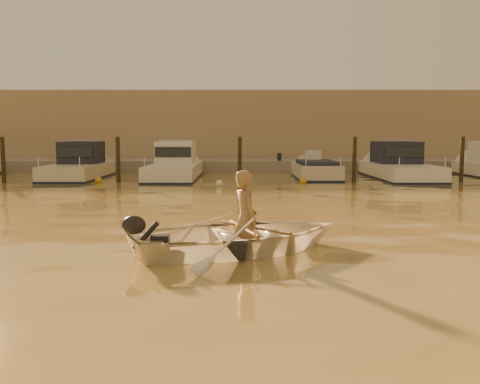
{
  "coord_description": "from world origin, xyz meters",
  "views": [
    {
      "loc": [
        -0.25,
        -9.47,
        2.1
      ],
      "look_at": [
        -0.22,
        3.01,
        0.75
      ],
      "focal_mm": 40.0,
      "sensor_mm": 36.0,
      "label": 1
    }
  ],
  "objects_px": {
    "moored_boat_3": "(316,174)",
    "moored_boat_2": "(175,165)",
    "person": "(246,219)",
    "moored_boat_1": "(78,165)",
    "waterfront_building": "(242,130)",
    "moored_boat_4": "(399,165)",
    "dinghy": "(240,236)"
  },
  "relations": [
    {
      "from": "moored_boat_1",
      "to": "moored_boat_4",
      "type": "bearing_deg",
      "value": 0.0
    },
    {
      "from": "person",
      "to": "moored_boat_1",
      "type": "height_order",
      "value": "moored_boat_1"
    },
    {
      "from": "person",
      "to": "moored_boat_3",
      "type": "bearing_deg",
      "value": -35.68
    },
    {
      "from": "moored_boat_1",
      "to": "moored_boat_3",
      "type": "height_order",
      "value": "moored_boat_1"
    },
    {
      "from": "moored_boat_1",
      "to": "moored_boat_2",
      "type": "xyz_separation_m",
      "value": [
        4.59,
        0.0,
        0.0
      ]
    },
    {
      "from": "moored_boat_2",
      "to": "moored_boat_4",
      "type": "height_order",
      "value": "same"
    },
    {
      "from": "moored_boat_3",
      "to": "waterfront_building",
      "type": "xyz_separation_m",
      "value": [
        -3.44,
        11.0,
        2.17
      ]
    },
    {
      "from": "dinghy",
      "to": "moored_boat_1",
      "type": "relative_size",
      "value": 0.6
    },
    {
      "from": "moored_boat_3",
      "to": "moored_boat_2",
      "type": "bearing_deg",
      "value": 180.0
    },
    {
      "from": "dinghy",
      "to": "person",
      "type": "xyz_separation_m",
      "value": [
        0.09,
        0.04,
        0.3
      ]
    },
    {
      "from": "moored_boat_4",
      "to": "waterfront_building",
      "type": "distance_m",
      "value": 13.4
    },
    {
      "from": "dinghy",
      "to": "moored_boat_2",
      "type": "height_order",
      "value": "moored_boat_2"
    },
    {
      "from": "moored_boat_2",
      "to": "moored_boat_3",
      "type": "relative_size",
      "value": 1.35
    },
    {
      "from": "moored_boat_4",
      "to": "waterfront_building",
      "type": "height_order",
      "value": "waterfront_building"
    },
    {
      "from": "moored_boat_1",
      "to": "moored_boat_3",
      "type": "distance_m",
      "value": 11.33
    },
    {
      "from": "person",
      "to": "moored_boat_1",
      "type": "xyz_separation_m",
      "value": [
        -7.76,
        15.96,
        0.04
      ]
    },
    {
      "from": "dinghy",
      "to": "person",
      "type": "distance_m",
      "value": 0.31
    },
    {
      "from": "moored_boat_2",
      "to": "moored_boat_4",
      "type": "distance_m",
      "value": 10.74
    },
    {
      "from": "person",
      "to": "moored_boat_1",
      "type": "relative_size",
      "value": 0.27
    },
    {
      "from": "dinghy",
      "to": "person",
      "type": "height_order",
      "value": "person"
    },
    {
      "from": "moored_boat_3",
      "to": "waterfront_building",
      "type": "distance_m",
      "value": 11.73
    },
    {
      "from": "person",
      "to": "moored_boat_4",
      "type": "bearing_deg",
      "value": -48.47
    },
    {
      "from": "moored_boat_2",
      "to": "waterfront_building",
      "type": "height_order",
      "value": "waterfront_building"
    },
    {
      "from": "dinghy",
      "to": "moored_boat_2",
      "type": "bearing_deg",
      "value": -12.18
    },
    {
      "from": "dinghy",
      "to": "moored_boat_2",
      "type": "xyz_separation_m",
      "value": [
        -3.08,
        15.99,
        0.34
      ]
    },
    {
      "from": "moored_boat_2",
      "to": "person",
      "type": "bearing_deg",
      "value": -78.75
    },
    {
      "from": "waterfront_building",
      "to": "moored_boat_4",
      "type": "bearing_deg",
      "value": -55.91
    },
    {
      "from": "dinghy",
      "to": "person",
      "type": "bearing_deg",
      "value": -90.0
    },
    {
      "from": "dinghy",
      "to": "moored_boat_4",
      "type": "height_order",
      "value": "moored_boat_4"
    },
    {
      "from": "moored_boat_4",
      "to": "waterfront_building",
      "type": "xyz_separation_m",
      "value": [
        -7.44,
        11.0,
        1.77
      ]
    },
    {
      "from": "moored_boat_1",
      "to": "moored_boat_2",
      "type": "height_order",
      "value": "same"
    },
    {
      "from": "person",
      "to": "moored_boat_3",
      "type": "xyz_separation_m",
      "value": [
        3.56,
        15.96,
        -0.36
      ]
    }
  ]
}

